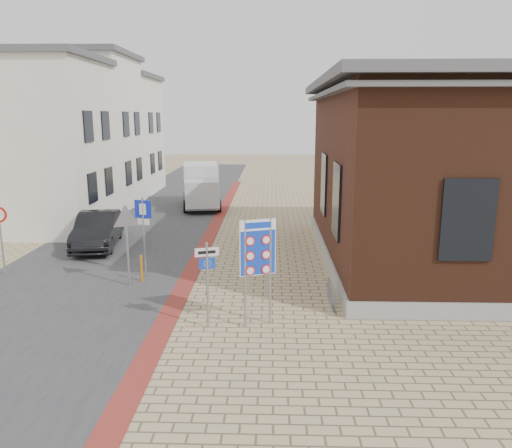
% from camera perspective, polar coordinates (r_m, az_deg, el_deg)
% --- Properties ---
extents(ground, '(120.00, 120.00, 0.00)m').
position_cam_1_polar(ground, '(13.19, -2.10, -12.27)').
color(ground, tan).
rests_on(ground, ground).
extents(road_strip, '(7.00, 60.00, 0.02)m').
position_cam_1_polar(road_strip, '(28.24, -11.26, 0.88)').
color(road_strip, '#38383A').
rests_on(road_strip, ground).
extents(curb_strip, '(0.60, 40.00, 0.02)m').
position_cam_1_polar(curb_strip, '(22.82, -5.45, -1.63)').
color(curb_strip, maroon).
rests_on(curb_strip, ground).
extents(brick_building, '(13.00, 13.00, 6.80)m').
position_cam_1_polar(brick_building, '(20.74, 25.02, 5.63)').
color(brick_building, gray).
rests_on(brick_building, ground).
extents(townhouse_near, '(7.40, 6.40, 8.30)m').
position_cam_1_polar(townhouse_near, '(26.76, -24.78, 8.37)').
color(townhouse_near, silver).
rests_on(townhouse_near, ground).
extents(townhouse_mid, '(7.40, 6.40, 9.10)m').
position_cam_1_polar(townhouse_mid, '(32.23, -20.11, 9.94)').
color(townhouse_mid, silver).
rests_on(townhouse_mid, ground).
extents(townhouse_far, '(7.40, 6.40, 8.30)m').
position_cam_1_polar(townhouse_far, '(37.89, -16.71, 9.80)').
color(townhouse_far, silver).
rests_on(townhouse_far, ground).
extents(bike_rack, '(0.08, 1.80, 0.60)m').
position_cam_1_polar(bike_rack, '(15.21, 8.57, -7.92)').
color(bike_rack, slate).
rests_on(bike_rack, ground).
extents(sedan, '(2.25, 4.68, 1.48)m').
position_cam_1_polar(sedan, '(22.17, -17.63, -0.65)').
color(sedan, black).
rests_on(sedan, ground).
extents(box_truck, '(2.75, 5.24, 2.61)m').
position_cam_1_polar(box_truck, '(30.34, -6.29, 4.39)').
color(box_truck, slate).
rests_on(box_truck, ground).
extents(border_sign, '(0.94, 0.39, 2.89)m').
position_cam_1_polar(border_sign, '(12.93, 0.19, -2.98)').
color(border_sign, gray).
rests_on(border_sign, ground).
extents(essen_sign, '(0.60, 0.24, 2.32)m').
position_cam_1_polar(essen_sign, '(13.00, -5.60, -5.51)').
color(essen_sign, gray).
rests_on(essen_sign, ground).
extents(parking_sign, '(0.60, 0.21, 2.77)m').
position_cam_1_polar(parking_sign, '(17.40, -12.73, 0.15)').
color(parking_sign, gray).
rests_on(parking_sign, ground).
extents(yield_sign, '(0.88, 0.44, 2.66)m').
position_cam_1_polar(yield_sign, '(16.51, -14.61, -0.14)').
color(yield_sign, gray).
rests_on(yield_sign, ground).
extents(speed_sign, '(0.58, 0.10, 2.45)m').
position_cam_1_polar(speed_sign, '(19.31, -27.21, -0.53)').
color(speed_sign, gray).
rests_on(speed_sign, ground).
extents(bollard, '(0.10, 0.10, 0.91)m').
position_cam_1_polar(bollard, '(17.24, -12.96, -4.98)').
color(bollard, orange).
rests_on(bollard, ground).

